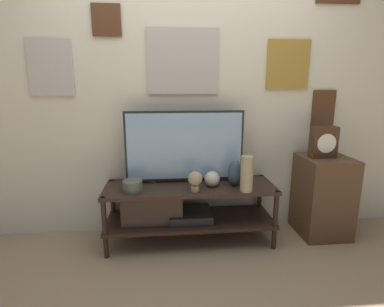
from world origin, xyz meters
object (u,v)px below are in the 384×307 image
at_px(vase_urn_stoneware, 235,173).
at_px(vase_wide_bowl, 133,186).
at_px(vase_round_glass, 212,179).
at_px(mantel_clock, 324,142).
at_px(vase_tall_ceramic, 247,174).
at_px(television, 185,146).
at_px(decorative_bust, 195,180).

bearing_deg(vase_urn_stoneware, vase_wide_bowl, -176.18).
distance_m(vase_urn_stoneware, vase_wide_bowl, 0.85).
distance_m(vase_urn_stoneware, vase_round_glass, 0.20).
relative_size(vase_urn_stoneware, mantel_clock, 0.81).
bearing_deg(vase_urn_stoneware, vase_tall_ceramic, -68.00).
height_order(vase_urn_stoneware, vase_tall_ceramic, vase_tall_ceramic).
bearing_deg(television, vase_wide_bowl, -155.63).
bearing_deg(vase_urn_stoneware, mantel_clock, 3.99).
bearing_deg(vase_urn_stoneware, vase_round_glass, 179.98).
height_order(television, mantel_clock, television).
bearing_deg(television, decorative_bust, -75.78).
bearing_deg(vase_urn_stoneware, television, 161.27).
relative_size(television, vase_wide_bowl, 6.47).
relative_size(television, decorative_bust, 6.09).
bearing_deg(decorative_bust, vase_urn_stoneware, 17.57).
xyz_separation_m(vase_tall_ceramic, decorative_bust, (-0.41, 0.03, -0.05)).
relative_size(vase_round_glass, decorative_bust, 0.77).
relative_size(vase_wide_bowl, decorative_bust, 0.94).
bearing_deg(mantel_clock, decorative_bust, -171.70).
height_order(vase_wide_bowl, vase_round_glass, vase_round_glass).
xyz_separation_m(vase_urn_stoneware, mantel_clock, (0.79, 0.05, 0.24)).
distance_m(television, decorative_bust, 0.34).
bearing_deg(vase_round_glass, vase_wide_bowl, -175.04).
xyz_separation_m(television, vase_urn_stoneware, (0.41, -0.14, -0.21)).
xyz_separation_m(television, mantel_clock, (1.20, -0.09, 0.03)).
bearing_deg(mantel_clock, television, 175.93).
xyz_separation_m(vase_round_glass, mantel_clock, (0.98, 0.05, 0.28)).
height_order(television, vase_tall_ceramic, television).
relative_size(television, vase_urn_stoneware, 4.63).
xyz_separation_m(vase_urn_stoneware, vase_tall_ceramic, (0.06, -0.15, 0.03)).
distance_m(television, vase_round_glass, 0.37).
bearing_deg(television, vase_urn_stoneware, -18.73).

